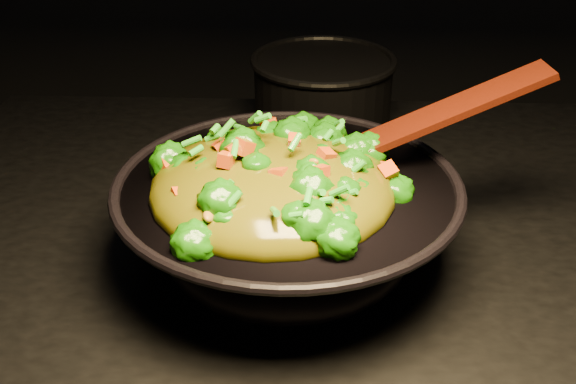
# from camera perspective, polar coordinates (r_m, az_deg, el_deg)

# --- Properties ---
(wok) EXTENTS (0.45, 0.45, 0.11)m
(wok) POSITION_cam_1_polar(r_m,az_deg,el_deg) (0.85, -0.03, -2.65)
(wok) COLOR black
(wok) RESTS_ON stovetop
(stir_fry) EXTENTS (0.29, 0.29, 0.09)m
(stir_fry) POSITION_cam_1_polar(r_m,az_deg,el_deg) (0.78, -1.25, 2.99)
(stir_fry) COLOR #185F06
(stir_fry) RESTS_ON wok
(spatula) EXTENTS (0.30, 0.09, 0.13)m
(spatula) POSITION_cam_1_polar(r_m,az_deg,el_deg) (0.85, 10.34, 5.39)
(spatula) COLOR #361107
(spatula) RESTS_ON wok
(back_pot) EXTENTS (0.27, 0.27, 0.13)m
(back_pot) POSITION_cam_1_polar(r_m,az_deg,el_deg) (1.18, 2.76, 7.71)
(back_pot) COLOR black
(back_pot) RESTS_ON stovetop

